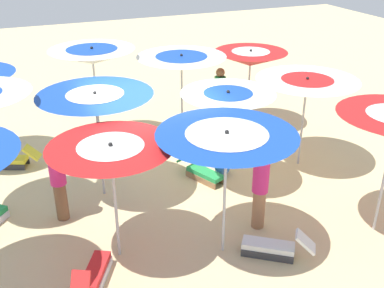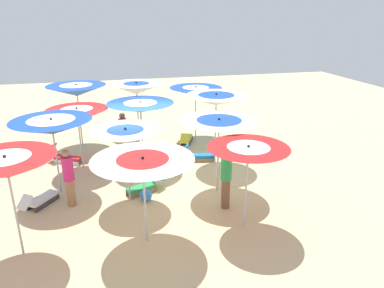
{
  "view_description": "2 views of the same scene",
  "coord_description": "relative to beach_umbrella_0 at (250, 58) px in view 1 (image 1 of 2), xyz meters",
  "views": [
    {
      "loc": [
        -2.54,
        -8.47,
        5.29
      ],
      "look_at": [
        0.81,
        -0.3,
        1.0
      ],
      "focal_mm": 43.43,
      "sensor_mm": 36.0,
      "label": 1
    },
    {
      "loc": [
        10.72,
        -1.0,
        5.09
      ],
      "look_at": [
        1.55,
        1.25,
        1.6
      ],
      "focal_mm": 33.14,
      "sensor_mm": 36.0,
      "label": 2
    }
  ],
  "objects": [
    {
      "name": "beach_umbrella_10",
      "position": [
        -4.75,
        -4.14,
        -0.04
      ],
      "size": [
        2.03,
        2.03,
        2.18
      ],
      "color": "#B2B2B7",
      "rests_on": "ground"
    },
    {
      "name": "beach_umbrella_6",
      "position": [
        -4.55,
        -2.05,
        0.14
      ],
      "size": [
        2.28,
        2.28,
        2.31
      ],
      "color": "#B2B2B7",
      "rests_on": "ground"
    },
    {
      "name": "ground",
      "position": [
        -3.49,
        -2.14,
        -1.97
      ],
      "size": [
        37.2,
        37.2,
        0.04
      ],
      "primitive_type": "cube",
      "color": "beige"
    },
    {
      "name": "lounger_2",
      "position": [
        -6.3,
        -0.05,
        -1.75
      ],
      "size": [
        1.25,
        0.79,
        0.54
      ],
      "rotation": [
        0.0,
        0.0,
        9.02
      ],
      "color": "#333338",
      "rests_on": "ground"
    },
    {
      "name": "beach_umbrella_0",
      "position": [
        0.0,
        0.0,
        0.0
      ],
      "size": [
        1.95,
        1.95,
        2.2
      ],
      "color": "#B2B2B7",
      "rests_on": "ground"
    },
    {
      "name": "beachgoer_2",
      "position": [
        -0.96,
        -0.18,
        -0.97
      ],
      "size": [
        0.3,
        0.3,
        1.84
      ],
      "rotation": [
        0.0,
        0.0,
        4.32
      ],
      "color": "brown",
      "rests_on": "ground"
    },
    {
      "name": "beach_ball",
      "position": [
        -1.87,
        -2.27,
        -1.77
      ],
      "size": [
        0.35,
        0.35,
        0.35
      ],
      "primitive_type": "sphere",
      "color": "#337FE5",
      "rests_on": "ground"
    },
    {
      "name": "beach_umbrella_1",
      "position": [
        -2.0,
        -0.08,
        0.13
      ],
      "size": [
        2.24,
        2.24,
        2.3
      ],
      "color": "#B2B2B7",
      "rests_on": "ground"
    },
    {
      "name": "beach_umbrella_9",
      "position": [
        -3.03,
        -4.72,
        0.12
      ],
      "size": [
        2.27,
        2.27,
        2.33
      ],
      "color": "#B2B2B7",
      "rests_on": "ground"
    },
    {
      "name": "lounger_5",
      "position": [
        -4.37,
        -0.03,
        -1.74
      ],
      "size": [
        0.6,
        1.29,
        0.65
      ],
      "rotation": [
        0.0,
        0.0,
        7.63
      ],
      "color": "olive",
      "rests_on": "ground"
    },
    {
      "name": "lounger_4",
      "position": [
        -2.37,
        -2.28,
        -1.76
      ],
      "size": [
        0.78,
        1.24,
        0.52
      ],
      "rotation": [
        0.0,
        0.0,
        5.13
      ],
      "color": "olive",
      "rests_on": "ground"
    },
    {
      "name": "beachgoer_0",
      "position": [
        -2.1,
        -4.33,
        -1.07
      ],
      "size": [
        0.3,
        0.3,
        1.68
      ],
      "rotation": [
        0.0,
        0.0,
        5.15
      ],
      "color": "#A3704C",
      "rests_on": "ground"
    },
    {
      "name": "beach_umbrella_5",
      "position": [
        -2.02,
        -2.72,
        0.0
      ],
      "size": [
        1.93,
        1.93,
        2.21
      ],
      "color": "#B2B2B7",
      "rests_on": "ground"
    },
    {
      "name": "beach_umbrella_4",
      "position": [
        0.05,
        -2.49,
        -0.03
      ],
      "size": [
        2.29,
        2.29,
        2.17
      ],
      "color": "#B2B2B7",
      "rests_on": "ground"
    },
    {
      "name": "beach_umbrella_2",
      "position": [
        -4.09,
        0.49,
        0.36
      ],
      "size": [
        2.08,
        2.08,
        2.55
      ],
      "color": "#B2B2B7",
      "rests_on": "ground"
    },
    {
      "name": "lounger_0",
      "position": [
        -2.28,
        -5.18,
        -1.75
      ],
      "size": [
        1.2,
        0.99,
        0.54
      ],
      "rotation": [
        0.0,
        0.0,
        8.8
      ],
      "color": "#333338",
      "rests_on": "ground"
    },
    {
      "name": "beachgoer_1",
      "position": [
        -5.49,
        -2.65,
        -1.07
      ],
      "size": [
        0.3,
        0.3,
        1.68
      ],
      "rotation": [
        0.0,
        0.0,
        4.27
      ],
      "color": "brown",
      "rests_on": "ground"
    },
    {
      "name": "lounger_3",
      "position": [
        -5.33,
        -4.76,
        -1.74
      ],
      "size": [
        0.87,
        1.28,
        0.69
      ],
      "rotation": [
        0.0,
        0.0,
        7.36
      ],
      "color": "silver",
      "rests_on": "ground"
    }
  ]
}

